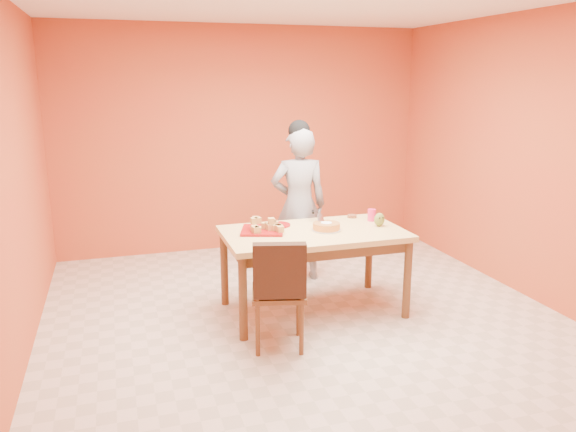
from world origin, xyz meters
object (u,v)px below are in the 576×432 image
object	(u,v)px
dining_chair	(279,291)
person	(299,205)
dining_table	(314,241)
pastry_platter	(263,230)
red_dinner_plate	(278,225)
checker_tin	(352,216)
magenta_glass	(372,215)
egg_ornament	(379,220)
sponge_cake	(326,226)

from	to	relation	value
dining_chair	person	world-z (taller)	person
dining_table	person	size ratio (longest dim) A/B	1.00
dining_table	pastry_platter	world-z (taller)	pastry_platter
pastry_platter	red_dinner_plate	size ratio (longest dim) A/B	1.55
red_dinner_plate	checker_tin	world-z (taller)	checker_tin
pastry_platter	checker_tin	bearing A→B (deg)	13.54
dining_table	checker_tin	size ratio (longest dim) A/B	17.78
dining_table	person	world-z (taller)	person
dining_chair	magenta_glass	world-z (taller)	dining_chair
dining_table	egg_ornament	size ratio (longest dim) A/B	12.86
person	pastry_platter	distance (m)	0.95
red_dinner_plate	egg_ornament	xyz separation A→B (m)	(0.89, -0.29, 0.06)
person	magenta_glass	distance (m)	0.85
sponge_cake	red_dinner_plate	bearing A→B (deg)	142.00
magenta_glass	red_dinner_plate	bearing A→B (deg)	174.28
sponge_cake	egg_ornament	xyz separation A→B (m)	(0.52, -0.01, 0.02)
dining_table	pastry_platter	distance (m)	0.47
dining_chair	sponge_cake	world-z (taller)	dining_chair
magenta_glass	egg_ornament	bearing A→B (deg)	-95.74
pastry_platter	person	bearing A→B (deg)	51.86
pastry_platter	red_dinner_plate	world-z (taller)	pastry_platter
person	red_dinner_plate	distance (m)	0.72
egg_ornament	pastry_platter	bearing A→B (deg)	158.26
egg_ornament	magenta_glass	size ratio (longest dim) A/B	1.11
person	egg_ornament	bearing A→B (deg)	127.43
person	red_dinner_plate	size ratio (longest dim) A/B	6.76
person	checker_tin	world-z (taller)	person
person	magenta_glass	world-z (taller)	person
red_dinner_plate	dining_chair	bearing A→B (deg)	-105.45
pastry_platter	egg_ornament	size ratio (longest dim) A/B	2.94
dining_chair	red_dinner_plate	distance (m)	0.94
pastry_platter	sponge_cake	distance (m)	0.57
checker_tin	dining_table	bearing A→B (deg)	-146.21
person	pastry_platter	bearing A→B (deg)	60.97
sponge_cake	magenta_glass	world-z (taller)	magenta_glass
red_dinner_plate	person	bearing A→B (deg)	55.88
sponge_cake	checker_tin	xyz separation A→B (m)	(0.41, 0.37, -0.03)
magenta_glass	checker_tin	bearing A→B (deg)	126.66
red_dinner_plate	magenta_glass	bearing A→B (deg)	-5.72
egg_ornament	checker_tin	size ratio (longest dim) A/B	1.38
dining_chair	pastry_platter	bearing A→B (deg)	99.90
checker_tin	pastry_platter	bearing A→B (deg)	-166.46
dining_chair	sponge_cake	distance (m)	0.89
pastry_platter	checker_tin	xyz separation A→B (m)	(0.96, 0.23, 0.00)
magenta_glass	checker_tin	distance (m)	0.22
sponge_cake	egg_ornament	bearing A→B (deg)	-0.66
person	sponge_cake	size ratio (longest dim) A/B	6.59
dining_chair	egg_ornament	world-z (taller)	dining_chair
dining_chair	checker_tin	size ratio (longest dim) A/B	10.09
egg_ornament	dining_table	bearing A→B (deg)	163.66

